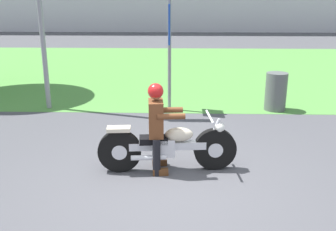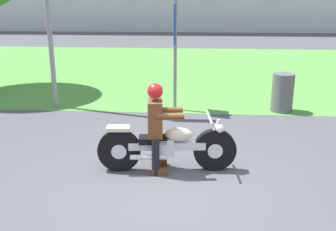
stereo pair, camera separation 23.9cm
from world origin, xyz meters
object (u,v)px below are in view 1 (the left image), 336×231
at_px(motorcycle_lead, 168,146).
at_px(trash_can, 276,92).
at_px(sign_banner, 169,38).
at_px(rider_lead, 157,121).

bearing_deg(motorcycle_lead, trash_can, 49.27).
relative_size(motorcycle_lead, sign_banner, 0.84).
bearing_deg(sign_banner, rider_lead, -91.45).
distance_m(motorcycle_lead, trash_can, 4.30).
relative_size(trash_can, sign_banner, 0.35).
distance_m(rider_lead, sign_banner, 3.59).
bearing_deg(trash_can, rider_lead, -127.22).
xyz_separation_m(motorcycle_lead, trash_can, (2.50, 3.50, 0.05)).
relative_size(rider_lead, sign_banner, 0.55).
xyz_separation_m(trash_can, sign_banner, (-2.58, -0.04, 1.26)).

